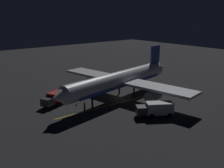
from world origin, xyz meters
The scene contains 8 objects.
ground_plane centered at (0.00, 0.00, -0.10)m, with size 180.00×180.00×0.20m, color #29292A.
apron_guide_stripe centered at (-2.09, 4.00, 0.00)m, with size 0.24×24.39×0.01m, color gold.
airliner centered at (0.10, -0.58, 3.94)m, with size 32.82×35.27×10.02m.
baggage_truck centered at (5.10, 12.38, 1.28)m, with size 4.07×6.09×2.53m.
catering_truck centered at (-11.68, 1.54, 1.31)m, with size 5.23×6.47×2.54m.
ground_crew_worker centered at (-1.61, 9.91, 0.89)m, with size 0.40×0.40×1.74m.
traffic_cone_near_left centered at (-0.82, 3.13, 0.25)m, with size 0.50×0.50×0.55m.
traffic_cone_near_right centered at (1.99, 9.44, 0.25)m, with size 0.50×0.50×0.55m.
Camera 1 is at (-40.02, 34.76, 17.70)m, focal length 41.88 mm.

